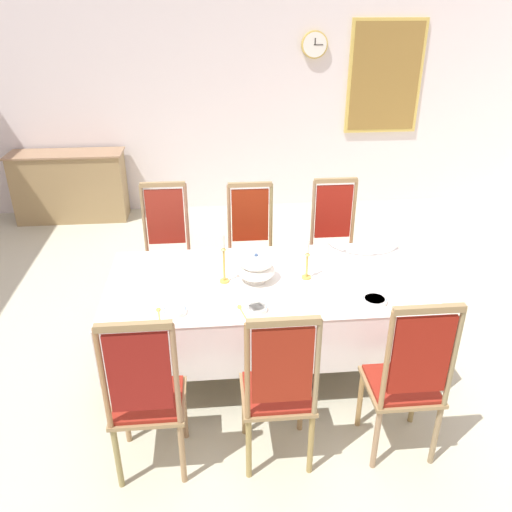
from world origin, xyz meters
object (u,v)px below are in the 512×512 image
(chair_south_b, at_px, (279,388))
(chair_north_c, at_px, (335,243))
(soup_tureen, at_px, (256,268))
(bowl_near_right, at_px, (257,308))
(framed_painting, at_px, (385,77))
(chair_north_b, at_px, (251,247))
(candlestick_east, at_px, (307,264))
(sideboard, at_px, (71,186))
(dining_table, at_px, (266,289))
(candlestick_west, at_px, (224,263))
(spoon_primary, at_px, (158,311))
(chair_south_a, at_px, (146,395))
(mounted_clock, at_px, (315,45))
(spoon_secondary, at_px, (240,309))
(bowl_far_left, at_px, (375,300))
(chair_south_c, at_px, (408,379))
(chair_north_a, at_px, (167,249))
(bowl_near_left, at_px, (175,311))

(chair_south_b, distance_m, chair_north_c, 2.10)
(soup_tureen, distance_m, bowl_near_right, 0.42)
(chair_north_c, relative_size, framed_painting, 0.84)
(chair_north_b, relative_size, candlestick_east, 3.74)
(soup_tureen, xyz_separation_m, sideboard, (-2.14, 3.32, -0.44))
(dining_table, relative_size, candlestick_west, 6.08)
(framed_painting, bearing_deg, dining_table, -118.72)
(chair_north_b, distance_m, spoon_primary, 1.54)
(chair_south_a, xyz_separation_m, mounted_clock, (1.80, 4.54, 1.54))
(chair_south_b, relative_size, candlestick_east, 3.68)
(chair_north_b, height_order, mounted_clock, mounted_clock)
(chair_south_a, relative_size, spoon_secondary, 6.75)
(chair_south_a, bearing_deg, sideboard, 108.16)
(candlestick_east, xyz_separation_m, bowl_far_left, (0.41, -0.38, -0.10))
(chair_south_b, relative_size, bowl_far_left, 6.82)
(spoon_secondary, height_order, mounted_clock, mounted_clock)
(spoon_secondary, height_order, sideboard, sideboard)
(sideboard, height_order, mounted_clock, mounted_clock)
(chair_south_a, height_order, chair_north_c, chair_north_c)
(bowl_far_left, distance_m, spoon_primary, 1.48)
(chair_south_c, relative_size, spoon_secondary, 6.82)
(mounted_clock, bearing_deg, bowl_near_right, -105.50)
(chair_south_b, relative_size, soup_tureen, 4.14)
(sideboard, bearing_deg, chair_north_b, 132.97)
(chair_north_a, xyz_separation_m, chair_south_b, (0.78, -1.94, -0.01))
(bowl_near_left, relative_size, sideboard, 0.11)
(candlestick_west, distance_m, bowl_near_left, 0.54)
(chair_north_c, height_order, mounted_clock, mounted_clock)
(chair_south_a, xyz_separation_m, candlestick_west, (0.50, 0.97, 0.34))
(bowl_near_right, bearing_deg, candlestick_east, 45.01)
(candlestick_west, bearing_deg, candlestick_east, -0.00)
(chair_north_c, distance_m, candlestick_west, 1.48)
(chair_south_b, distance_m, bowl_near_left, 0.87)
(chair_south_a, xyz_separation_m, bowl_far_left, (1.52, 0.59, 0.20))
(chair_south_c, bearing_deg, dining_table, 128.02)
(candlestick_west, height_order, bowl_near_right, candlestick_west)
(spoon_primary, xyz_separation_m, mounted_clock, (1.76, 3.93, 1.35))
(chair_north_b, bearing_deg, bowl_near_right, 86.74)
(bowl_near_left, xyz_separation_m, mounted_clock, (1.65, 3.96, 1.34))
(chair_south_c, bearing_deg, spoon_secondary, 148.98)
(chair_north_c, relative_size, mounted_clock, 3.58)
(spoon_secondary, bearing_deg, sideboard, 105.03)
(dining_table, relative_size, mounted_clock, 6.97)
(bowl_near_right, height_order, framed_painting, framed_painting)
(chair_south_a, height_order, framed_painting, framed_painting)
(chair_north_a, height_order, sideboard, chair_north_a)
(bowl_near_left, relative_size, framed_painting, 0.11)
(chair_south_a, bearing_deg, framed_painting, 58.71)
(dining_table, bearing_deg, chair_north_c, 51.98)
(candlestick_east, xyz_separation_m, bowl_near_right, (-0.41, -0.41, -0.11))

